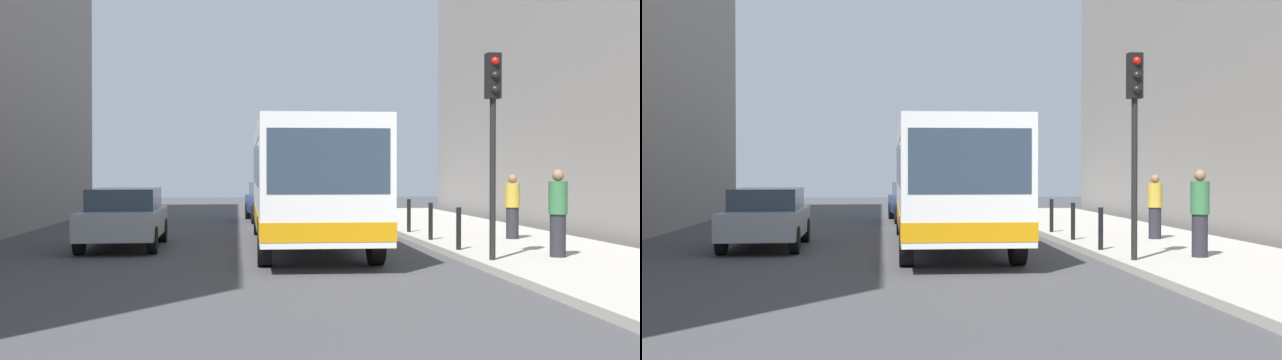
{
  "view_description": "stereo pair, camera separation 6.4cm",
  "coord_description": "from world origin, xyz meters",
  "views": [
    {
      "loc": [
        -1.51,
        -16.31,
        1.93
      ],
      "look_at": [
        0.38,
        1.3,
        1.71
      ],
      "focal_mm": 43.95,
      "sensor_mm": 36.0,
      "label": 1
    },
    {
      "loc": [
        -1.44,
        -16.31,
        1.93
      ],
      "look_at": [
        0.38,
        1.3,
        1.71
      ],
      "focal_mm": 43.95,
      "sensor_mm": 36.0,
      "label": 2
    }
  ],
  "objects": [
    {
      "name": "bollard_far",
      "position": [
        3.45,
        5.87,
        0.62
      ],
      "size": [
        0.11,
        0.11,
        0.95
      ],
      "primitive_type": "cylinder",
      "color": "black",
      "rests_on": "sidewalk"
    },
    {
      "name": "bollard_mid",
      "position": [
        3.45,
        3.33,
        0.62
      ],
      "size": [
        0.11,
        0.11,
        0.95
      ],
      "primitive_type": "cylinder",
      "color": "black",
      "rests_on": "sidewalk"
    },
    {
      "name": "bollard_near",
      "position": [
        3.45,
        0.78,
        0.62
      ],
      "size": [
        0.11,
        0.11,
        0.95
      ],
      "primitive_type": "cylinder",
      "color": "black",
      "rests_on": "sidewalk"
    },
    {
      "name": "car_behind_bus",
      "position": [
        -0.14,
        13.49,
        0.78
      ],
      "size": [
        2.08,
        4.5,
        1.48
      ],
      "rotation": [
        0.0,
        0.0,
        3.2
      ],
      "color": "navy",
      "rests_on": "ground"
    },
    {
      "name": "traffic_light",
      "position": [
        3.55,
        -1.26,
        3.01
      ],
      "size": [
        0.28,
        0.33,
        4.1
      ],
      "color": "black",
      "rests_on": "sidewalk"
    },
    {
      "name": "ground_plane",
      "position": [
        0.0,
        0.0,
        0.0
      ],
      "size": [
        80.0,
        80.0,
        0.0
      ],
      "primitive_type": "plane",
      "color": "#424244"
    },
    {
      "name": "pedestrian_mid_sidewalk",
      "position": [
        5.64,
        3.38,
        0.99
      ],
      "size": [
        0.38,
        0.38,
        1.68
      ],
      "rotation": [
        0.0,
        0.0,
        0.1
      ],
      "color": "#26262D",
      "rests_on": "sidewalk"
    },
    {
      "name": "sidewalk",
      "position": [
        5.4,
        0.0,
        0.07
      ],
      "size": [
        4.4,
        40.0,
        0.15
      ],
      "primitive_type": "cube",
      "color": "#ADA89E",
      "rests_on": "ground"
    },
    {
      "name": "pedestrian_near_signal",
      "position": [
        5.06,
        -0.87,
        1.05
      ],
      "size": [
        0.38,
        0.38,
        1.8
      ],
      "rotation": [
        0.0,
        0.0,
        4.71
      ],
      "color": "#26262D",
      "rests_on": "sidewalk"
    },
    {
      "name": "car_beside_bus",
      "position": [
        -4.28,
        3.54,
        0.78
      ],
      "size": [
        1.92,
        4.43,
        1.48
      ],
      "rotation": [
        0.0,
        0.0,
        3.16
      ],
      "color": "#A5A8AD",
      "rests_on": "ground"
    },
    {
      "name": "bus",
      "position": [
        0.23,
        3.4,
        1.73
      ],
      "size": [
        2.66,
        11.05,
        3.0
      ],
      "rotation": [
        0.0,
        0.0,
        3.13
      ],
      "color": "white",
      "rests_on": "ground"
    }
  ]
}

